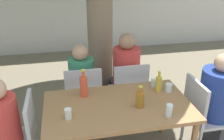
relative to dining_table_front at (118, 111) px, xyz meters
name	(u,v)px	position (x,y,z in m)	size (l,w,h in m)	color
dining_table_front	(118,111)	(0.00, 0.00, 0.00)	(1.48, 0.85, 0.73)	#996B42
patio_chair_0	(21,135)	(-0.97, 0.00, -0.14)	(0.44, 0.44, 0.90)	#B2B2B7
patio_chair_1	(202,112)	(0.97, 0.00, -0.14)	(0.44, 0.44, 0.90)	#B2B2B7
patio_chair_2	(83,95)	(-0.30, 0.66, -0.14)	(0.44, 0.44, 0.90)	#B2B2B7
patio_chair_3	(129,90)	(0.30, 0.66, -0.14)	(0.44, 0.44, 0.90)	#B2B2B7
person_seated_1	(221,107)	(1.20, 0.00, -0.11)	(0.60, 0.40, 1.19)	#383842
person_seated_2	(82,87)	(-0.30, 0.90, -0.16)	(0.32, 0.56, 1.12)	#383842
person_seated_3	(124,79)	(0.30, 0.88, -0.10)	(0.35, 0.58, 1.23)	#383842
soda_bottle_0	(84,86)	(-0.32, 0.24, 0.20)	(0.08, 0.08, 0.31)	#DB4C2D
amber_bottle_1	(140,99)	(0.20, -0.08, 0.17)	(0.08, 0.08, 0.23)	#9E661E
oil_cruet_2	(159,84)	(0.50, 0.19, 0.17)	(0.07, 0.07, 0.24)	gold
drinking_glass_0	(68,114)	(-0.50, -0.14, 0.13)	(0.07, 0.07, 0.10)	silver
drinking_glass_1	(169,88)	(0.61, 0.15, 0.13)	(0.08, 0.08, 0.09)	silver
drinking_glass_2	(154,82)	(0.49, 0.31, 0.12)	(0.06, 0.06, 0.09)	silver
drinking_glass_3	(169,110)	(0.42, -0.29, 0.14)	(0.06, 0.06, 0.12)	silver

